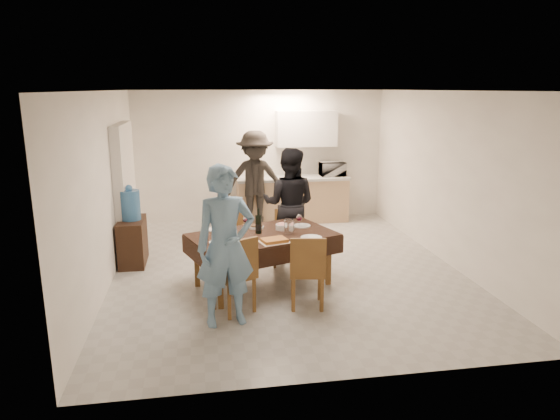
{
  "coord_description": "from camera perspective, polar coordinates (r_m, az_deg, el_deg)",
  "views": [
    {
      "loc": [
        -1.23,
        -6.97,
        2.63
      ],
      "look_at": [
        -0.14,
        -0.3,
        0.98
      ],
      "focal_mm": 32.0,
      "sensor_mm": 36.0,
      "label": 1
    }
  ],
  "objects": [
    {
      "name": "plate_far_left",
      "position": [
        6.94,
        -7.23,
        -2.22
      ],
      "size": [
        0.25,
        0.25,
        0.01
      ],
      "primitive_type": "cylinder",
      "color": "white",
      "rests_on": "dining_table"
    },
    {
      "name": "wine_bottle",
      "position": [
        6.69,
        -2.48,
        -1.24
      ],
      "size": [
        0.09,
        0.09,
        0.35
      ],
      "primitive_type": null,
      "color": "black",
      "rests_on": "dining_table"
    },
    {
      "name": "chair_far_right",
      "position": [
        7.46,
        0.8,
        -2.76
      ],
      "size": [
        0.47,
        0.47,
        0.45
      ],
      "rotation": [
        0.0,
        0.0,
        2.88
      ],
      "color": "brown",
      "rests_on": "floor"
    },
    {
      "name": "floor",
      "position": [
        7.55,
        0.68,
        -6.65
      ],
      "size": [
        5.0,
        6.0,
        0.02
      ],
      "primitive_type": "cube",
      "color": "#A7A7A2",
      "rests_on": "ground"
    },
    {
      "name": "microwave",
      "position": [
        10.13,
        6.02,
        4.69
      ],
      "size": [
        0.5,
        0.34,
        0.28
      ],
      "primitive_type": "imported",
      "rotation": [
        0.0,
        0.0,
        3.14
      ],
      "color": "white",
      "rests_on": "kitchen_worktop"
    },
    {
      "name": "kitchen_base_cabinet",
      "position": [
        10.06,
        1.42,
        1.11
      ],
      "size": [
        2.2,
        0.6,
        0.86
      ],
      "primitive_type": "cube",
      "color": "tan",
      "rests_on": "floor"
    },
    {
      "name": "plate_far_right",
      "position": [
        7.08,
        2.52,
        -1.8
      ],
      "size": [
        0.24,
        0.24,
        0.01
      ],
      "primitive_type": "cylinder",
      "color": "white",
      "rests_on": "dining_table"
    },
    {
      "name": "person_near",
      "position": [
        5.6,
        -6.24,
        -4.16
      ],
      "size": [
        0.74,
        0.55,
        1.84
      ],
      "primitive_type": "imported",
      "rotation": [
        0.0,
        0.0,
        0.17
      ],
      "color": "#6892B6",
      "rests_on": "floor"
    },
    {
      "name": "ceiling",
      "position": [
        7.08,
        0.74,
        13.49
      ],
      "size": [
        5.0,
        6.0,
        0.02
      ],
      "primitive_type": "cube",
      "color": "white",
      "rests_on": "wall_back"
    },
    {
      "name": "wine_glass_c",
      "position": [
        6.94,
        -3.95,
        -1.41
      ],
      "size": [
        0.08,
        0.08,
        0.18
      ],
      "primitive_type": null,
      "color": "white",
      "rests_on": "dining_table"
    },
    {
      "name": "savoury_tart",
      "position": [
        6.34,
        -0.66,
        -3.49
      ],
      "size": [
        0.42,
        0.36,
        0.05
      ],
      "primitive_type": "cube",
      "rotation": [
        0.0,
        0.0,
        0.26
      ],
      "color": "#CE7E3C",
      "rests_on": "dining_table"
    },
    {
      "name": "chair_near_left",
      "position": [
        5.91,
        -5.29,
        -6.62
      ],
      "size": [
        0.58,
        0.61,
        0.51
      ],
      "rotation": [
        0.0,
        0.0,
        0.49
      ],
      "color": "brown",
      "rests_on": "floor"
    },
    {
      "name": "wall_front",
      "position": [
        4.36,
        7.55,
        -4.17
      ],
      "size": [
        5.0,
        0.02,
        2.6
      ],
      "primitive_type": "cube",
      "color": "white",
      "rests_on": "floor"
    },
    {
      "name": "dining_table",
      "position": [
        6.71,
        -1.99,
        -3.04
      ],
      "size": [
        2.13,
        1.67,
        0.73
      ],
      "rotation": [
        0.0,
        0.0,
        0.35
      ],
      "color": "black",
      "rests_on": "floor"
    },
    {
      "name": "salad_bowl",
      "position": [
        6.9,
        0.29,
        -1.94
      ],
      "size": [
        0.19,
        0.19,
        0.07
      ],
      "primitive_type": "cylinder",
      "color": "white",
      "rests_on": "dining_table"
    },
    {
      "name": "wall_left",
      "position": [
        7.21,
        -19.29,
        2.32
      ],
      "size": [
        0.02,
        6.0,
        2.6
      ],
      "primitive_type": "cube",
      "color": "white",
      "rests_on": "floor"
    },
    {
      "name": "chair_near_right",
      "position": [
        6.04,
        3.31,
        -6.26
      ],
      "size": [
        0.49,
        0.49,
        0.5
      ],
      "rotation": [
        0.0,
        0.0,
        -0.17
      ],
      "color": "brown",
      "rests_on": "floor"
    },
    {
      "name": "person_far",
      "position": [
        7.74,
        1.05,
        0.66
      ],
      "size": [
        1.04,
        0.93,
        1.76
      ],
      "primitive_type": "imported",
      "rotation": [
        0.0,
        0.0,
        2.77
      ],
      "color": "black",
      "rests_on": "floor"
    },
    {
      "name": "wall_right",
      "position": [
        8.01,
        18.64,
        3.46
      ],
      "size": [
        0.02,
        6.0,
        2.6
      ],
      "primitive_type": "cube",
      "color": "white",
      "rests_on": "floor"
    },
    {
      "name": "upper_cabinet",
      "position": [
        10.05,
        3.03,
        9.27
      ],
      "size": [
        1.2,
        0.34,
        0.7
      ],
      "primitive_type": "cube",
      "color": "white",
      "rests_on": "wall_back"
    },
    {
      "name": "kitchen_worktop",
      "position": [
        9.97,
        1.44,
        3.66
      ],
      "size": [
        2.24,
        0.64,
        0.05
      ],
      "primitive_type": "cube",
      "color": "#ADADA8",
      "rests_on": "kitchen_base_cabinet"
    },
    {
      "name": "wall_back",
      "position": [
        10.13,
        -2.24,
        6.19
      ],
      "size": [
        5.0,
        0.02,
        2.6
      ],
      "primitive_type": "cube",
      "color": "white",
      "rests_on": "floor"
    },
    {
      "name": "stub_partition",
      "position": [
        8.41,
        -17.27,
        2.28
      ],
      "size": [
        0.15,
        1.4,
        2.1
      ],
      "primitive_type": "cube",
      "color": "beige",
      "rests_on": "floor"
    },
    {
      "name": "water_jug",
      "position": [
        7.82,
        -16.77,
        0.54
      ],
      "size": [
        0.3,
        0.3,
        0.45
      ],
      "primitive_type": "cylinder",
      "color": "teal",
      "rests_on": "console"
    },
    {
      "name": "plate_near_left",
      "position": [
        6.36,
        -7.02,
        -3.69
      ],
      "size": [
        0.25,
        0.25,
        0.01
      ],
      "primitive_type": "cylinder",
      "color": "white",
      "rests_on": "dining_table"
    },
    {
      "name": "wine_glass_b",
      "position": [
        7.0,
        2.21,
        -1.25
      ],
      "size": [
        0.08,
        0.08,
        0.19
      ],
      "primitive_type": null,
      "color": "white",
      "rests_on": "dining_table"
    },
    {
      "name": "plate_near_right",
      "position": [
        6.51,
        3.6,
        -3.19
      ],
      "size": [
        0.28,
        0.28,
        0.02
      ],
      "primitive_type": "cylinder",
      "color": "white",
      "rests_on": "dining_table"
    },
    {
      "name": "wine_glass_a",
      "position": [
        6.39,
        -6.62,
        -2.84
      ],
      "size": [
        0.08,
        0.08,
        0.18
      ],
      "primitive_type": null,
      "color": "white",
      "rests_on": "dining_table"
    },
    {
      "name": "console",
      "position": [
        7.97,
        -16.48,
        -3.48
      ],
      "size": [
        0.38,
        0.75,
        0.7
      ],
      "primitive_type": "cube",
      "color": "black",
      "rests_on": "floor"
    },
    {
      "name": "mushroom_dish",
      "position": [
        6.95,
        -2.7,
        -2.0
      ],
      "size": [
        0.19,
        0.19,
        0.03
      ],
      "primitive_type": "cylinder",
      "color": "white",
      "rests_on": "dining_table"
    },
    {
      "name": "chair_far_left",
      "position": [
        7.31,
        -6.14,
        -2.22
      ],
      "size": [
        0.55,
        0.56,
        0.56
      ],
      "rotation": [
        0.0,
        0.0,
        2.94
      ],
      "color": "brown",
      "rests_on": "floor"
    },
    {
      "name": "person_kitchen",
      "position": [
        9.41,
        -2.85,
        3.36
      ],
      "size": [
        1.21,
        0.7,
        1.87
      ],
      "primitive_type": "imported",
      "color": "black",
      "rests_on": "floor"
    },
    {
      "name": "water_pitcher",
      "position": [
        6.67,
        1.04,
        -1.92
      ],
      "size": [
        0.13,
        0.13,
        0.2
      ],
      "primitive_type": "cylinder",
      "color": "white",
      "rests_on": "dining_table"
    }
  ]
}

